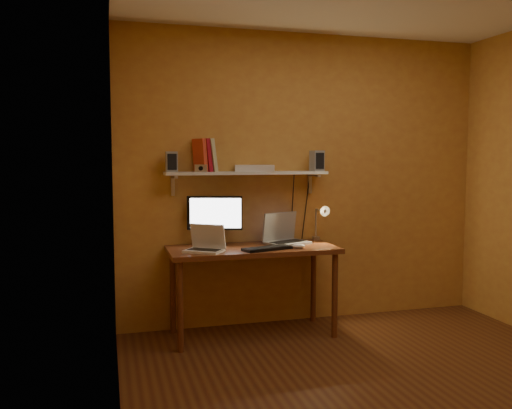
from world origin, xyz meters
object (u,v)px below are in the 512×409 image
object	(u,v)px
laptop	(284,235)
desk_lamp	(321,218)
wall_shelf	(247,173)
keyboard	(267,248)
monitor	(215,218)
shelf_camera	(201,168)
router	(254,168)
netbook	(206,244)
speaker_left	(172,162)
speaker_right	(317,161)
mouse	(299,246)
desk	(253,257)

from	to	relation	value
laptop	desk_lamp	xyz separation A→B (m)	(0.35, 0.00, 0.14)
wall_shelf	keyboard	bearing A→B (deg)	-77.41
wall_shelf	monitor	size ratio (longest dim) A/B	3.07
shelf_camera	router	world-z (taller)	shelf_camera
laptop	netbook	world-z (taller)	laptop
desk_lamp	router	bearing A→B (deg)	172.65
netbook	speaker_left	world-z (taller)	speaker_left
speaker_right	router	world-z (taller)	speaker_right
shelf_camera	router	bearing A→B (deg)	7.96
keyboard	laptop	bearing A→B (deg)	33.24
desk_lamp	shelf_camera	bearing A→B (deg)	179.50
keyboard	desk_lamp	distance (m)	0.68
desk_lamp	speaker_left	world-z (taller)	speaker_left
netbook	speaker_left	xyz separation A→B (m)	(-0.23, 0.30, 0.65)
wall_shelf	mouse	bearing A→B (deg)	-45.48
monitor	mouse	world-z (taller)	monitor
laptop	keyboard	distance (m)	0.37
speaker_left	router	bearing A→B (deg)	1.63
mouse	wall_shelf	bearing A→B (deg)	145.21
monitor	speaker_right	xyz separation A→B (m)	(0.93, 0.02, 0.48)
mouse	speaker_right	size ratio (longest dim) A/B	0.59
speaker_left	laptop	bearing A→B (deg)	-3.12
mouse	desk_lamp	world-z (taller)	desk_lamp
desk_lamp	speaker_right	bearing A→B (deg)	109.45
mouse	shelf_camera	bearing A→B (deg)	169.30
wall_shelf	mouse	world-z (taller)	wall_shelf
desk_lamp	shelf_camera	distance (m)	1.16
wall_shelf	keyboard	xyz separation A→B (m)	(0.08, -0.35, -0.60)
speaker_left	shelf_camera	size ratio (longest dim) A/B	1.57
monitor	speaker_left	xyz separation A→B (m)	(-0.35, 0.04, 0.47)
monitor	router	xyz separation A→B (m)	(0.36, 0.04, 0.42)
router	mouse	bearing A→B (deg)	-52.60
monitor	shelf_camera	distance (m)	0.44
desk	monitor	size ratio (longest dim) A/B	3.07
netbook	wall_shelf	bearing A→B (deg)	70.35
keyboard	shelf_camera	distance (m)	0.86
keyboard	wall_shelf	bearing A→B (deg)	85.65
desk	wall_shelf	xyz separation A→B (m)	(0.00, 0.19, 0.69)
netbook	speaker_right	size ratio (longest dim) A/B	1.97
monitor	router	distance (m)	0.55
router	keyboard	bearing A→B (deg)	-88.80
monitor	keyboard	xyz separation A→B (m)	(0.37, -0.32, -0.23)
desk	shelf_camera	distance (m)	0.86
desk	shelf_camera	xyz separation A→B (m)	(-0.41, 0.14, 0.74)
netbook	router	size ratio (longest dim) A/B	1.07
wall_shelf	keyboard	size ratio (longest dim) A/B	3.38
wall_shelf	shelf_camera	distance (m)	0.41
keyboard	speaker_right	xyz separation A→B (m)	(0.56, 0.34, 0.70)
router	speaker_right	bearing A→B (deg)	-1.94
wall_shelf	laptop	bearing A→B (deg)	-12.57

